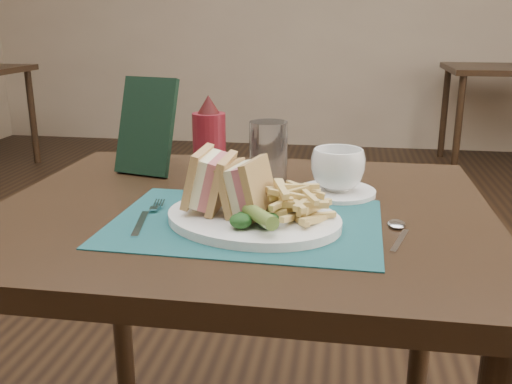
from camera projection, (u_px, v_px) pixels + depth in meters
wall_back at (325, 146)px, 5.04m from camera, size 6.00×0.00×6.00m
table_main at (243, 381)px, 1.16m from camera, size 0.90×0.75×0.75m
table_bg_right at (506, 119)px, 4.18m from camera, size 0.90×0.75×0.75m
placemat at (246, 222)px, 0.96m from camera, size 0.46×0.33×0.00m
plate at (253, 219)px, 0.95m from camera, size 0.36×0.32×0.01m
sandwich_half_a at (198, 179)px, 0.96m from camera, size 0.08×0.10×0.10m
sandwich_half_b at (235, 185)px, 0.94m from camera, size 0.09×0.11×0.09m
kale_garnish at (254, 218)px, 0.89m from camera, size 0.11×0.08×0.03m
pickle_spear at (255, 213)px, 0.89m from camera, size 0.09×0.11×0.03m
fries_pile at (293, 196)px, 0.94m from camera, size 0.18×0.20×0.06m
fork at (146, 215)px, 0.97m from camera, size 0.07×0.17×0.01m
spoon at (399, 233)px, 0.90m from camera, size 0.07×0.15×0.01m
saucer at (337, 192)px, 1.11m from camera, size 0.18×0.18×0.01m
coffee_cup at (338, 169)px, 1.10m from camera, size 0.15×0.15×0.08m
drinking_glass at (268, 153)px, 1.16m from camera, size 0.08×0.08×0.13m
ketchup_bottle at (209, 142)px, 1.14m from camera, size 0.08×0.08×0.19m
check_presenter at (146, 126)px, 1.24m from camera, size 0.15×0.11×0.21m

